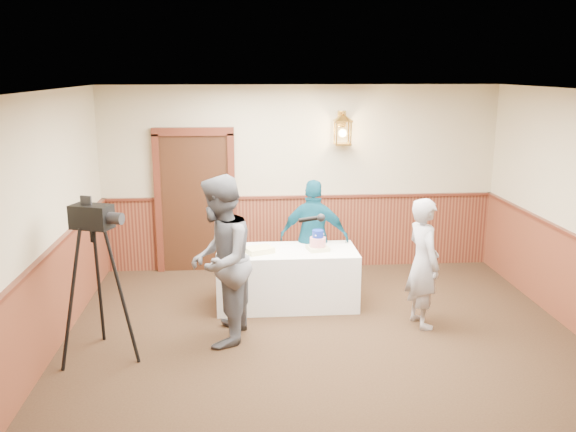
# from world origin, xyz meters

# --- Properties ---
(ground) EXTENTS (7.00, 7.00, 0.00)m
(ground) POSITION_xyz_m (0.00, 0.00, 0.00)
(ground) COLOR black
(ground) RESTS_ON ground
(room_shell) EXTENTS (6.02, 7.02, 2.81)m
(room_shell) POSITION_xyz_m (-0.05, 0.45, 1.52)
(room_shell) COLOR #BBAE8C
(room_shell) RESTS_ON ground
(display_table) EXTENTS (1.80, 0.80, 0.75)m
(display_table) POSITION_xyz_m (-0.33, 1.90, 0.38)
(display_table) COLOR white
(display_table) RESTS_ON ground
(tiered_cake) EXTENTS (0.30, 0.30, 0.26)m
(tiered_cake) POSITION_xyz_m (0.06, 1.87, 0.85)
(tiered_cake) COLOR beige
(tiered_cake) RESTS_ON display_table
(sheet_cake_yellow) EXTENTS (0.40, 0.37, 0.07)m
(sheet_cake_yellow) POSITION_xyz_m (-0.69, 1.82, 0.78)
(sheet_cake_yellow) COLOR #F7FC96
(sheet_cake_yellow) RESTS_ON display_table
(sheet_cake_green) EXTENTS (0.37, 0.32, 0.08)m
(sheet_cake_green) POSITION_xyz_m (-1.05, 1.97, 0.79)
(sheet_cake_green) COLOR #A0C98E
(sheet_cake_green) RESTS_ON display_table
(interviewer) EXTENTS (1.56, 1.04, 1.91)m
(interviewer) POSITION_xyz_m (-1.16, 0.87, 0.96)
(interviewer) COLOR #56585F
(interviewer) RESTS_ON ground
(baker) EXTENTS (0.48, 0.63, 1.57)m
(baker) POSITION_xyz_m (1.23, 1.14, 0.78)
(baker) COLOR #99979E
(baker) RESTS_ON ground
(assistant_p) EXTENTS (1.00, 0.61, 1.59)m
(assistant_p) POSITION_xyz_m (0.07, 2.29, 0.80)
(assistant_p) COLOR navy
(assistant_p) RESTS_ON ground
(tv_camera_rig) EXTENTS (0.65, 0.61, 1.68)m
(tv_camera_rig) POSITION_xyz_m (-2.43, 0.56, 0.75)
(tv_camera_rig) COLOR black
(tv_camera_rig) RESTS_ON ground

